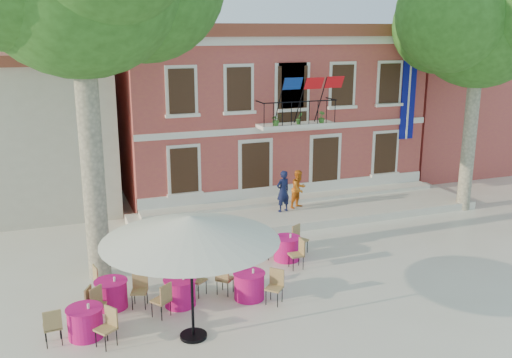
% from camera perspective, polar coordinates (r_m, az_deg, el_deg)
% --- Properties ---
extents(ground, '(90.00, 90.00, 0.00)m').
position_cam_1_polar(ground, '(18.66, 5.22, -8.29)').
color(ground, beige).
rests_on(ground, ground).
extents(main_building, '(13.50, 9.59, 7.50)m').
position_cam_1_polar(main_building, '(27.38, 0.19, 7.42)').
color(main_building, '#A73C41').
rests_on(main_building, ground).
extents(neighbor_east, '(9.40, 9.40, 6.40)m').
position_cam_1_polar(neighbor_east, '(34.33, 18.83, 7.19)').
color(neighbor_east, '#A73C41').
rests_on(neighbor_east, ground).
extents(terrace, '(14.00, 3.40, 0.30)m').
position_cam_1_polar(terrace, '(23.13, 5.04, -3.26)').
color(terrace, silver).
rests_on(terrace, ground).
extents(plane_tree_east, '(5.20, 5.20, 10.22)m').
position_cam_1_polar(plane_tree_east, '(24.35, 21.55, 14.42)').
color(plane_tree_east, '#A59E84').
rests_on(plane_tree_east, ground).
extents(patio_umbrella, '(4.20, 4.20, 3.12)m').
position_cam_1_polar(patio_umbrella, '(13.34, -6.60, -4.97)').
color(patio_umbrella, black).
rests_on(patio_umbrella, ground).
extents(pedestrian_navy, '(0.69, 0.54, 1.66)m').
position_cam_1_polar(pedestrian_navy, '(22.37, 2.72, -1.22)').
color(pedestrian_navy, '#111638').
rests_on(pedestrian_navy, terrace).
extents(pedestrian_orange, '(0.93, 0.86, 1.55)m').
position_cam_1_polar(pedestrian_orange, '(22.92, 4.30, -1.00)').
color(pedestrian_orange, orange).
rests_on(pedestrian_orange, terrace).
extents(cafe_table_0, '(1.84, 1.77, 0.95)m').
position_cam_1_polar(cafe_table_0, '(16.09, -14.26, -10.95)').
color(cafe_table_0, '#C61276').
rests_on(cafe_table_0, ground).
extents(cafe_table_1, '(1.67, 1.64, 0.95)m').
position_cam_1_polar(cafe_table_1, '(16.10, -0.69, -10.50)').
color(cafe_table_1, '#C61276').
rests_on(cafe_table_1, ground).
extents(cafe_table_2, '(1.69, 1.87, 0.95)m').
position_cam_1_polar(cafe_table_2, '(14.85, -16.72, -13.43)').
color(cafe_table_2, '#C61276').
rests_on(cafe_table_2, ground).
extents(cafe_table_3, '(1.80, 1.47, 0.95)m').
position_cam_1_polar(cafe_table_3, '(15.86, -7.61, -11.04)').
color(cafe_table_3, '#C61276').
rests_on(cafe_table_3, ground).
extents(cafe_table_4, '(1.87, 1.63, 0.95)m').
position_cam_1_polar(cafe_table_4, '(18.66, 3.11, -6.82)').
color(cafe_table_4, '#C61276').
rests_on(cafe_table_4, ground).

